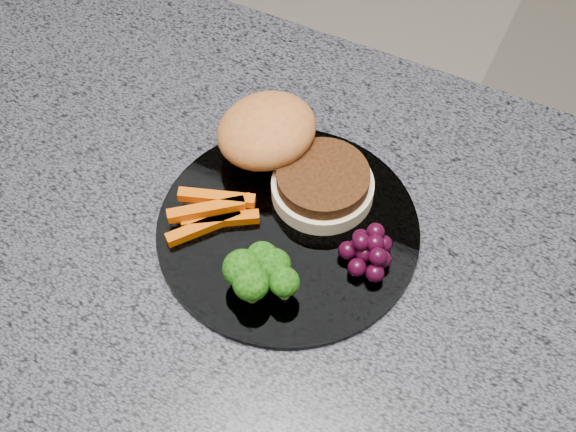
# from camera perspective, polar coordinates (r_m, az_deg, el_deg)

# --- Properties ---
(island_cabinet) EXTENTS (1.20, 0.60, 0.86)m
(island_cabinet) POSITION_cam_1_polar(r_m,az_deg,el_deg) (1.21, -0.73, -14.38)
(island_cabinet) COLOR brown
(island_cabinet) RESTS_ON ground
(countertop) EXTENTS (1.20, 0.60, 0.04)m
(countertop) POSITION_cam_1_polar(r_m,az_deg,el_deg) (0.80, -1.07, -2.99)
(countertop) COLOR #4D4D57
(countertop) RESTS_ON island_cabinet
(plate) EXTENTS (0.26, 0.26, 0.01)m
(plate) POSITION_cam_1_polar(r_m,az_deg,el_deg) (0.79, 0.00, -0.95)
(plate) COLOR white
(plate) RESTS_ON countertop
(burger) EXTENTS (0.19, 0.13, 0.06)m
(burger) POSITION_cam_1_polar(r_m,az_deg,el_deg) (0.82, -0.14, 4.57)
(burger) COLOR beige
(burger) RESTS_ON plate
(carrot_sticks) EXTENTS (0.09, 0.09, 0.02)m
(carrot_sticks) POSITION_cam_1_polar(r_m,az_deg,el_deg) (0.79, -5.42, 0.27)
(carrot_sticks) COLOR #CE5003
(carrot_sticks) RESTS_ON plate
(broccoli) EXTENTS (0.07, 0.06, 0.04)m
(broccoli) POSITION_cam_1_polar(r_m,az_deg,el_deg) (0.73, -2.06, -3.97)
(broccoli) COLOR olive
(broccoli) RESTS_ON plate
(grape_bunch) EXTENTS (0.05, 0.05, 0.03)m
(grape_bunch) POSITION_cam_1_polar(r_m,az_deg,el_deg) (0.76, 5.78, -2.49)
(grape_bunch) COLOR black
(grape_bunch) RESTS_ON plate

